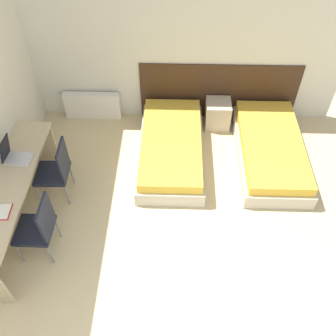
{
  "coord_description": "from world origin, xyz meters",
  "views": [
    {
      "loc": [
        0.1,
        -1.2,
        4.28
      ],
      "look_at": [
        0.0,
        2.17,
        0.55
      ],
      "focal_mm": 40.0,
      "sensor_mm": 36.0,
      "label": 1
    }
  ],
  "objects_px": {
    "bed_near_window": "(171,148)",
    "laptop": "(14,155)",
    "bed_near_door": "(270,150)",
    "nightstand": "(218,114)",
    "chair_near_laptop": "(56,169)",
    "chair_near_notebook": "(39,227)"
  },
  "relations": [
    {
      "from": "bed_near_window",
      "to": "laptop",
      "type": "xyz_separation_m",
      "value": [
        -2.03,
        -0.8,
        0.61
      ]
    },
    {
      "from": "chair_near_notebook",
      "to": "laptop",
      "type": "height_order",
      "value": "laptop"
    },
    {
      "from": "bed_near_door",
      "to": "nightstand",
      "type": "height_order",
      "value": "nightstand"
    },
    {
      "from": "bed_near_door",
      "to": "chair_near_notebook",
      "type": "distance_m",
      "value": 3.52
    },
    {
      "from": "chair_near_notebook",
      "to": "nightstand",
      "type": "bearing_deg",
      "value": 47.93
    },
    {
      "from": "bed_near_window",
      "to": "laptop",
      "type": "height_order",
      "value": "laptop"
    },
    {
      "from": "bed_near_window",
      "to": "nightstand",
      "type": "distance_m",
      "value": 1.1
    },
    {
      "from": "bed_near_window",
      "to": "nightstand",
      "type": "bearing_deg",
      "value": 46.05
    },
    {
      "from": "laptop",
      "to": "bed_near_window",
      "type": "bearing_deg",
      "value": 26.76
    },
    {
      "from": "bed_near_window",
      "to": "bed_near_door",
      "type": "height_order",
      "value": "same"
    },
    {
      "from": "chair_near_laptop",
      "to": "chair_near_notebook",
      "type": "bearing_deg",
      "value": -91.44
    },
    {
      "from": "bed_near_window",
      "to": "chair_near_notebook",
      "type": "distance_m",
      "value": 2.32
    },
    {
      "from": "chair_near_laptop",
      "to": "chair_near_notebook",
      "type": "xyz_separation_m",
      "value": [
        0.0,
        -0.91,
        0.0
      ]
    },
    {
      "from": "bed_near_door",
      "to": "chair_near_notebook",
      "type": "height_order",
      "value": "chair_near_notebook"
    },
    {
      "from": "nightstand",
      "to": "laptop",
      "type": "height_order",
      "value": "laptop"
    },
    {
      "from": "bed_near_door",
      "to": "nightstand",
      "type": "distance_m",
      "value": 1.1
    },
    {
      "from": "nightstand",
      "to": "chair_near_laptop",
      "type": "relative_size",
      "value": 0.49
    },
    {
      "from": "bed_near_door",
      "to": "chair_near_laptop",
      "type": "xyz_separation_m",
      "value": [
        -3.07,
        -0.78,
        0.32
      ]
    },
    {
      "from": "chair_near_laptop",
      "to": "chair_near_notebook",
      "type": "distance_m",
      "value": 0.91
    },
    {
      "from": "bed_near_door",
      "to": "chair_near_laptop",
      "type": "relative_size",
      "value": 2.07
    },
    {
      "from": "laptop",
      "to": "chair_near_notebook",
      "type": "bearing_deg",
      "value": -56.36
    },
    {
      "from": "nightstand",
      "to": "laptop",
      "type": "relative_size",
      "value": 1.31
    }
  ]
}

